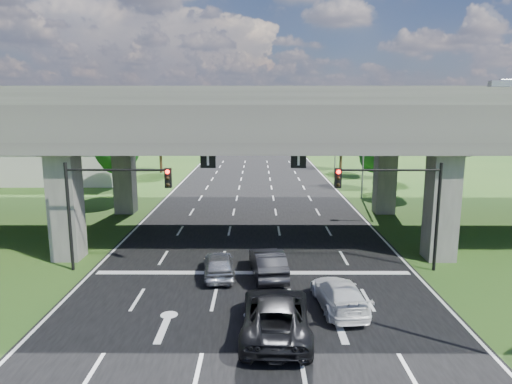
{
  "coord_description": "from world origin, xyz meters",
  "views": [
    {
      "loc": [
        0.24,
        -20.04,
        8.93
      ],
      "look_at": [
        0.14,
        9.37,
        3.4
      ],
      "focal_mm": 32.0,
      "sensor_mm": 36.0,
      "label": 1
    }
  ],
  "objects_px": {
    "signal_right": "(399,196)",
    "car_trailing": "(276,315)",
    "signal_left": "(108,196)",
    "streetlight_beyond": "(333,130)",
    "car_white": "(339,294)",
    "car_silver": "(219,264)",
    "streetlight_far": "(360,139)",
    "car_dark": "(268,263)"
  },
  "relations": [
    {
      "from": "signal_left",
      "to": "streetlight_beyond",
      "type": "bearing_deg",
      "value": 63.57
    },
    {
      "from": "car_silver",
      "to": "streetlight_far",
      "type": "bearing_deg",
      "value": -125.29
    },
    {
      "from": "signal_right",
      "to": "car_trailing",
      "type": "height_order",
      "value": "signal_right"
    },
    {
      "from": "streetlight_far",
      "to": "car_dark",
      "type": "height_order",
      "value": "streetlight_far"
    },
    {
      "from": "streetlight_far",
      "to": "car_trailing",
      "type": "relative_size",
      "value": 1.76
    },
    {
      "from": "signal_left",
      "to": "streetlight_beyond",
      "type": "relative_size",
      "value": 0.6
    },
    {
      "from": "signal_left",
      "to": "streetlight_far",
      "type": "distance_m",
      "value": 26.95
    },
    {
      "from": "signal_right",
      "to": "streetlight_beyond",
      "type": "height_order",
      "value": "streetlight_beyond"
    },
    {
      "from": "signal_left",
      "to": "car_dark",
      "type": "xyz_separation_m",
      "value": [
        8.61,
        -0.94,
        -3.42
      ]
    },
    {
      "from": "car_silver",
      "to": "signal_left",
      "type": "bearing_deg",
      "value": -14.65
    },
    {
      "from": "signal_left",
      "to": "car_white",
      "type": "distance_m",
      "value": 13.15
    },
    {
      "from": "car_white",
      "to": "signal_left",
      "type": "bearing_deg",
      "value": -28.14
    },
    {
      "from": "signal_right",
      "to": "signal_left",
      "type": "distance_m",
      "value": 15.65
    },
    {
      "from": "car_trailing",
      "to": "signal_right",
      "type": "bearing_deg",
      "value": -131.53
    },
    {
      "from": "car_dark",
      "to": "streetlight_beyond",
      "type": "bearing_deg",
      "value": -111.33
    },
    {
      "from": "car_dark",
      "to": "streetlight_far",
      "type": "bearing_deg",
      "value": -121.11
    },
    {
      "from": "streetlight_far",
      "to": "car_silver",
      "type": "height_order",
      "value": "streetlight_far"
    },
    {
      "from": "streetlight_beyond",
      "to": "car_white",
      "type": "distance_m",
      "value": 41.71
    },
    {
      "from": "car_dark",
      "to": "car_white",
      "type": "distance_m",
      "value": 5.0
    },
    {
      "from": "streetlight_far",
      "to": "car_trailing",
      "type": "xyz_separation_m",
      "value": [
        -9.13,
        -27.25,
        -5.03
      ]
    },
    {
      "from": "car_white",
      "to": "signal_right",
      "type": "bearing_deg",
      "value": -134.55
    },
    {
      "from": "signal_right",
      "to": "car_trailing",
      "type": "distance_m",
      "value": 10.49
    },
    {
      "from": "car_dark",
      "to": "car_trailing",
      "type": "xyz_separation_m",
      "value": [
        0.18,
        -6.25,
        0.05
      ]
    },
    {
      "from": "streetlight_beyond",
      "to": "car_trailing",
      "type": "distance_m",
      "value": 44.48
    },
    {
      "from": "car_silver",
      "to": "car_white",
      "type": "relative_size",
      "value": 0.88
    },
    {
      "from": "signal_left",
      "to": "car_trailing",
      "type": "distance_m",
      "value": 11.84
    },
    {
      "from": "signal_right",
      "to": "streetlight_beyond",
      "type": "xyz_separation_m",
      "value": [
        2.27,
        36.06,
        1.66
      ]
    },
    {
      "from": "streetlight_far",
      "to": "streetlight_beyond",
      "type": "height_order",
      "value": "same"
    },
    {
      "from": "car_white",
      "to": "car_trailing",
      "type": "bearing_deg",
      "value": 32.95
    },
    {
      "from": "signal_right",
      "to": "streetlight_beyond",
      "type": "distance_m",
      "value": 36.17
    },
    {
      "from": "signal_left",
      "to": "car_trailing",
      "type": "xyz_separation_m",
      "value": [
        8.79,
        -7.19,
        -3.37
      ]
    },
    {
      "from": "car_dark",
      "to": "signal_right",
      "type": "bearing_deg",
      "value": -179.57
    },
    {
      "from": "streetlight_far",
      "to": "car_dark",
      "type": "distance_m",
      "value": 23.53
    },
    {
      "from": "car_trailing",
      "to": "car_dark",
      "type": "bearing_deg",
      "value": -86.2
    },
    {
      "from": "signal_right",
      "to": "signal_left",
      "type": "bearing_deg",
      "value": 180.0
    },
    {
      "from": "streetlight_beyond",
      "to": "car_white",
      "type": "height_order",
      "value": "streetlight_beyond"
    },
    {
      "from": "streetlight_far",
      "to": "car_white",
      "type": "distance_m",
      "value": 26.2
    },
    {
      "from": "streetlight_beyond",
      "to": "car_trailing",
      "type": "bearing_deg",
      "value": -101.92
    },
    {
      "from": "signal_right",
      "to": "streetlight_beyond",
      "type": "relative_size",
      "value": 0.6
    },
    {
      "from": "signal_right",
      "to": "streetlight_far",
      "type": "relative_size",
      "value": 0.6
    },
    {
      "from": "streetlight_beyond",
      "to": "car_trailing",
      "type": "relative_size",
      "value": 1.76
    },
    {
      "from": "signal_right",
      "to": "car_white",
      "type": "xyz_separation_m",
      "value": [
        -3.94,
        -4.87,
        -3.5
      ]
    }
  ]
}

